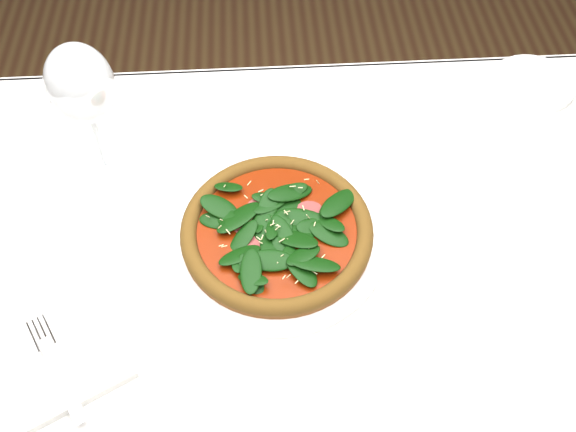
{
  "coord_description": "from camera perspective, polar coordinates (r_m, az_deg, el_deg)",
  "views": [
    {
      "loc": [
        0.01,
        -0.49,
        1.51
      ],
      "look_at": [
        0.05,
        0.05,
        0.77
      ],
      "focal_mm": 40.0,
      "sensor_mm": 36.0,
      "label": 1
    }
  ],
  "objects": [
    {
      "name": "ground",
      "position": [
        1.58,
        -1.62,
        -18.65
      ],
      "size": [
        6.0,
        6.0,
        0.0
      ],
      "primitive_type": "plane",
      "color": "brown",
      "rests_on": "ground"
    },
    {
      "name": "plate",
      "position": [
        0.91,
        -0.99,
        -1.78
      ],
      "size": [
        0.31,
        0.31,
        0.01
      ],
      "color": "white",
      "rests_on": "dining_table"
    },
    {
      "name": "dining_table",
      "position": [
        0.99,
        -2.48,
        -6.86
      ],
      "size": [
        1.21,
        0.81,
        0.75
      ],
      "color": "white",
      "rests_on": "ground"
    },
    {
      "name": "pizza",
      "position": [
        0.9,
        -1.01,
        -1.12
      ],
      "size": [
        0.33,
        0.33,
        0.04
      ],
      "rotation": [
        0.0,
        0.0,
        -0.25
      ],
      "color": "#965924",
      "rests_on": "plate"
    },
    {
      "name": "fork",
      "position": [
        0.86,
        -20.12,
        -11.97
      ],
      "size": [
        0.1,
        0.15,
        0.0
      ],
      "rotation": [
        0.0,
        0.0,
        0.51
      ],
      "color": "silver",
      "rests_on": "napkin"
    },
    {
      "name": "wine_glass",
      "position": [
        0.93,
        -17.9,
        10.85
      ],
      "size": [
        0.09,
        0.09,
        0.23
      ],
      "color": "white",
      "rests_on": "dining_table"
    },
    {
      "name": "saucer_far",
      "position": [
        1.21,
        21.0,
        11.01
      ],
      "size": [
        0.14,
        0.14,
        0.01
      ],
      "color": "white",
      "rests_on": "dining_table"
    },
    {
      "name": "napkin",
      "position": [
        0.85,
        -19.28,
        -13.78
      ],
      "size": [
        0.18,
        0.14,
        0.01
      ],
      "primitive_type": "cube",
      "rotation": [
        0.0,
        0.0,
        0.49
      ],
      "color": "white",
      "rests_on": "dining_table"
    }
  ]
}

